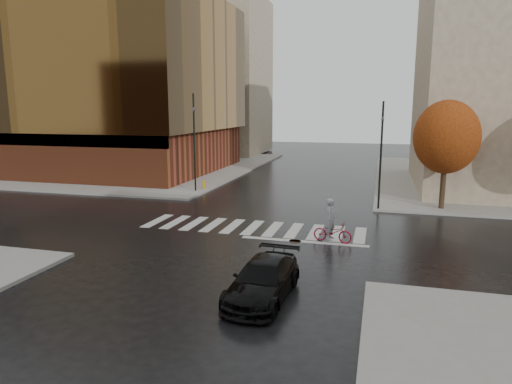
% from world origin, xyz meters
% --- Properties ---
extents(ground, '(120.00, 120.00, 0.00)m').
position_xyz_m(ground, '(0.00, 0.00, 0.00)').
color(ground, black).
rests_on(ground, ground).
extents(sidewalk_nw, '(30.00, 30.00, 0.15)m').
position_xyz_m(sidewalk_nw, '(-21.00, 21.00, 0.07)').
color(sidewalk_nw, gray).
rests_on(sidewalk_nw, ground).
extents(crosswalk, '(12.00, 3.00, 0.01)m').
position_xyz_m(crosswalk, '(0.00, 0.50, 0.01)').
color(crosswalk, silver).
rests_on(crosswalk, ground).
extents(office_glass, '(27.00, 19.00, 16.00)m').
position_xyz_m(office_glass, '(-22.00, 17.99, 8.28)').
color(office_glass, brown).
rests_on(office_glass, sidewalk_nw).
extents(building_nw_far, '(14.00, 12.00, 20.00)m').
position_xyz_m(building_nw_far, '(-16.00, 37.00, 10.15)').
color(building_nw_far, gray).
rests_on(building_nw_far, sidewalk_nw).
extents(tree_ne_a, '(3.80, 3.80, 6.50)m').
position_xyz_m(tree_ne_a, '(10.00, 7.40, 4.46)').
color(tree_ne_a, black).
rests_on(tree_ne_a, sidewalk_ne).
extents(sedan, '(1.98, 4.43, 1.26)m').
position_xyz_m(sedan, '(2.76, -8.01, 0.63)').
color(sedan, black).
rests_on(sedan, ground).
extents(cyclist, '(1.91, 0.95, 2.07)m').
position_xyz_m(cyclist, '(4.26, -1.00, 0.71)').
color(cyclist, maroon).
rests_on(cyclist, ground).
extents(traffic_light_nw, '(0.20, 0.18, 7.03)m').
position_xyz_m(traffic_light_nw, '(-6.78, 9.00, 4.12)').
color(traffic_light_nw, black).
rests_on(traffic_light_nw, sidewalk_nw).
extents(traffic_light_ne, '(0.17, 0.19, 6.41)m').
position_xyz_m(traffic_light_ne, '(6.30, 6.30, 3.71)').
color(traffic_light_ne, black).
rests_on(traffic_light_ne, sidewalk_ne).
extents(fire_hydrant, '(0.23, 0.23, 0.65)m').
position_xyz_m(fire_hydrant, '(-6.50, 9.96, 0.51)').
color(fire_hydrant, '#C3880B').
rests_on(fire_hydrant, sidewalk_nw).
extents(manhole, '(0.62, 0.62, 0.01)m').
position_xyz_m(manhole, '(2.59, -1.34, 0.01)').
color(manhole, '#422517').
rests_on(manhole, ground).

